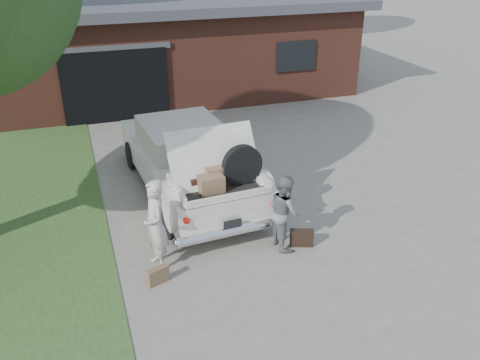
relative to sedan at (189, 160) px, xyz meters
name	(u,v)px	position (x,y,z in m)	size (l,w,h in m)	color
ground	(250,245)	(0.55, -2.53, -0.78)	(90.00, 90.00, 0.00)	gray
house	(171,41)	(1.53, 8.94, 0.89)	(12.80, 7.80, 3.30)	brown
sedan	(189,160)	(0.00, 0.00, 0.00)	(2.42, 5.45, 2.04)	white
woman_left	(156,225)	(-1.22, -2.62, 0.05)	(0.61, 0.40, 1.67)	beige
woman_right	(284,212)	(1.14, -2.72, -0.06)	(0.70, 0.55, 1.44)	slate
suitcase_left	(158,276)	(-1.32, -3.12, -0.64)	(0.38, 0.12, 0.30)	brown
suitcase_right	(302,238)	(1.46, -2.86, -0.62)	(0.44, 0.14, 0.34)	black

